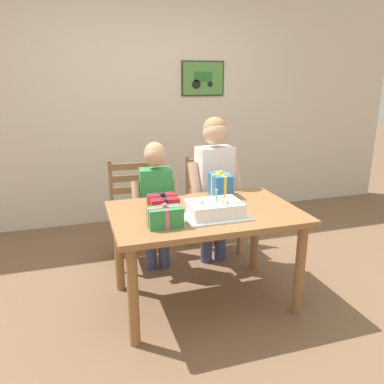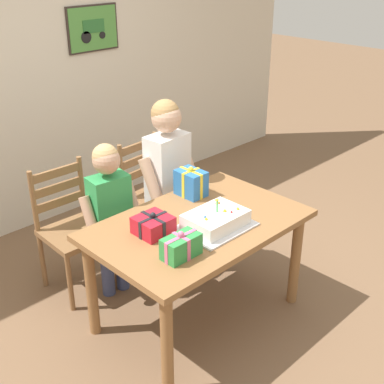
{
  "view_description": "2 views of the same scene",
  "coord_description": "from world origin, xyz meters",
  "px_view_note": "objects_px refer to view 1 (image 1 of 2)",
  "views": [
    {
      "loc": [
        -0.87,
        -2.47,
        1.65
      ],
      "look_at": [
        -0.07,
        0.08,
        0.85
      ],
      "focal_mm": 36.25,
      "sensor_mm": 36.0,
      "label": 1
    },
    {
      "loc": [
        -1.99,
        -1.97,
        2.29
      ],
      "look_at": [
        -0.03,
        0.02,
        0.93
      ],
      "focal_mm": 48.25,
      "sensor_mm": 36.0,
      "label": 2
    }
  ],
  "objects_px": {
    "gift_box_beside_cake": "(163,203)",
    "chair_right": "(211,203)",
    "child_older": "(215,177)",
    "child_younger": "(156,194)",
    "gift_box_red_large": "(165,217)",
    "chair_left": "(134,211)",
    "dining_table": "(205,224)",
    "gift_box_corner_small": "(220,185)",
    "birthday_cake": "(215,209)"
  },
  "relations": [
    {
      "from": "child_older",
      "to": "gift_box_beside_cake",
      "type": "bearing_deg",
      "value": -138.42
    },
    {
      "from": "birthday_cake",
      "to": "child_younger",
      "type": "height_order",
      "value": "child_younger"
    },
    {
      "from": "gift_box_beside_cake",
      "to": "chair_left",
      "type": "height_order",
      "value": "chair_left"
    },
    {
      "from": "birthday_cake",
      "to": "chair_right",
      "type": "height_order",
      "value": "chair_right"
    },
    {
      "from": "dining_table",
      "to": "child_older",
      "type": "height_order",
      "value": "child_older"
    },
    {
      "from": "birthday_cake",
      "to": "child_older",
      "type": "distance_m",
      "value": 0.78
    },
    {
      "from": "chair_left",
      "to": "child_older",
      "type": "bearing_deg",
      "value": -21.37
    },
    {
      "from": "gift_box_corner_small",
      "to": "child_older",
      "type": "relative_size",
      "value": 0.16
    },
    {
      "from": "gift_box_red_large",
      "to": "gift_box_beside_cake",
      "type": "relative_size",
      "value": 1.09
    },
    {
      "from": "gift_box_corner_small",
      "to": "child_younger",
      "type": "relative_size",
      "value": 0.19
    },
    {
      "from": "child_older",
      "to": "gift_box_corner_small",
      "type": "bearing_deg",
      "value": -101.95
    },
    {
      "from": "child_younger",
      "to": "birthday_cake",
      "type": "bearing_deg",
      "value": -71.12
    },
    {
      "from": "gift_box_beside_cake",
      "to": "chair_right",
      "type": "bearing_deg",
      "value": 50.09
    },
    {
      "from": "gift_box_beside_cake",
      "to": "chair_left",
      "type": "relative_size",
      "value": 0.22
    },
    {
      "from": "birthday_cake",
      "to": "chair_right",
      "type": "relative_size",
      "value": 0.48
    },
    {
      "from": "gift_box_corner_small",
      "to": "child_younger",
      "type": "bearing_deg",
      "value": 146.21
    },
    {
      "from": "chair_right",
      "to": "child_older",
      "type": "bearing_deg",
      "value": -104.79
    },
    {
      "from": "gift_box_corner_small",
      "to": "chair_right",
      "type": "distance_m",
      "value": 0.68
    },
    {
      "from": "gift_box_beside_cake",
      "to": "gift_box_corner_small",
      "type": "height_order",
      "value": "gift_box_corner_small"
    },
    {
      "from": "birthday_cake",
      "to": "gift_box_corner_small",
      "type": "bearing_deg",
      "value": 63.83
    },
    {
      "from": "chair_right",
      "to": "dining_table",
      "type": "bearing_deg",
      "value": -112.97
    },
    {
      "from": "birthday_cake",
      "to": "chair_left",
      "type": "xyz_separation_m",
      "value": [
        -0.4,
        1.0,
        -0.31
      ]
    },
    {
      "from": "gift_box_corner_small",
      "to": "child_younger",
      "type": "height_order",
      "value": "child_younger"
    },
    {
      "from": "dining_table",
      "to": "chair_right",
      "type": "relative_size",
      "value": 1.45
    },
    {
      "from": "gift_box_beside_cake",
      "to": "chair_left",
      "type": "xyz_separation_m",
      "value": [
        -0.09,
        0.78,
        -0.31
      ]
    },
    {
      "from": "dining_table",
      "to": "gift_box_red_large",
      "type": "height_order",
      "value": "gift_box_red_large"
    },
    {
      "from": "chair_right",
      "to": "gift_box_beside_cake",
      "type": "bearing_deg",
      "value": -129.91
    },
    {
      "from": "gift_box_red_large",
      "to": "chair_right",
      "type": "distance_m",
      "value": 1.34
    },
    {
      "from": "gift_box_red_large",
      "to": "gift_box_beside_cake",
      "type": "distance_m",
      "value": 0.31
    },
    {
      "from": "dining_table",
      "to": "child_older",
      "type": "bearing_deg",
      "value": 63.76
    },
    {
      "from": "chair_left",
      "to": "child_older",
      "type": "xyz_separation_m",
      "value": [
        0.68,
        -0.26,
        0.34
      ]
    },
    {
      "from": "birthday_cake",
      "to": "gift_box_red_large",
      "type": "bearing_deg",
      "value": -166.77
    },
    {
      "from": "birthday_cake",
      "to": "chair_right",
      "type": "xyz_separation_m",
      "value": [
        0.34,
        1.0,
        -0.31
      ]
    },
    {
      "from": "gift_box_red_large",
      "to": "chair_left",
      "type": "relative_size",
      "value": 0.24
    },
    {
      "from": "gift_box_corner_small",
      "to": "chair_right",
      "type": "relative_size",
      "value": 0.23
    },
    {
      "from": "gift_box_beside_cake",
      "to": "gift_box_corner_small",
      "type": "xyz_separation_m",
      "value": [
        0.52,
        0.21,
        0.04
      ]
    },
    {
      "from": "gift_box_beside_cake",
      "to": "child_younger",
      "type": "xyz_separation_m",
      "value": [
        0.06,
        0.52,
        -0.09
      ]
    },
    {
      "from": "chair_right",
      "to": "child_younger",
      "type": "relative_size",
      "value": 0.81
    },
    {
      "from": "dining_table",
      "to": "chair_right",
      "type": "distance_m",
      "value": 0.96
    },
    {
      "from": "gift_box_beside_cake",
      "to": "chair_right",
      "type": "distance_m",
      "value": 1.07
    },
    {
      "from": "gift_box_corner_small",
      "to": "chair_left",
      "type": "height_order",
      "value": "gift_box_corner_small"
    },
    {
      "from": "child_older",
      "to": "child_younger",
      "type": "distance_m",
      "value": 0.54
    },
    {
      "from": "gift_box_red_large",
      "to": "gift_box_beside_cake",
      "type": "height_order",
      "value": "gift_box_red_large"
    },
    {
      "from": "birthday_cake",
      "to": "child_older",
      "type": "bearing_deg",
      "value": 69.49
    },
    {
      "from": "gift_box_corner_small",
      "to": "child_older",
      "type": "height_order",
      "value": "child_older"
    },
    {
      "from": "chair_left",
      "to": "child_older",
      "type": "distance_m",
      "value": 0.8
    },
    {
      "from": "gift_box_red_large",
      "to": "chair_left",
      "type": "xyz_separation_m",
      "value": [
        -0.03,
        1.09,
        -0.32
      ]
    },
    {
      "from": "gift_box_red_large",
      "to": "dining_table",
      "type": "bearing_deg",
      "value": 31.46
    },
    {
      "from": "gift_box_beside_cake",
      "to": "child_older",
      "type": "distance_m",
      "value": 0.78
    },
    {
      "from": "chair_right",
      "to": "birthday_cake",
      "type": "bearing_deg",
      "value": -109.03
    }
  ]
}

